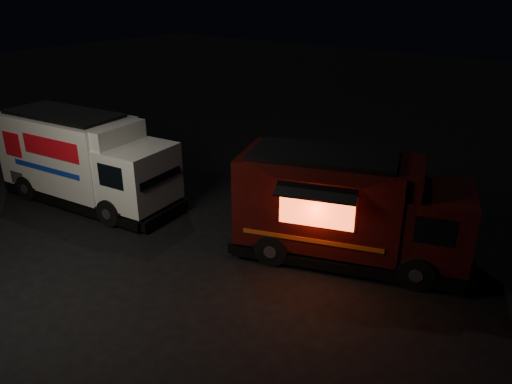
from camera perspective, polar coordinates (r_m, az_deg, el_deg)
name	(u,v)px	position (r m, az deg, el deg)	size (l,w,h in m)	color
ground	(166,242)	(13.55, -10.27, -5.65)	(80.00, 80.00, 0.00)	black
white_truck	(88,160)	(16.05, -18.68, 3.51)	(6.09, 2.08, 2.76)	silver
red_truck	(352,208)	(12.28, 10.91, -1.86)	(5.76, 2.12, 2.68)	#3A0A0A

